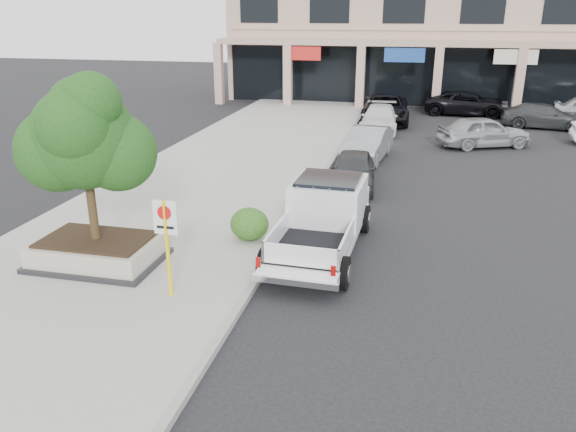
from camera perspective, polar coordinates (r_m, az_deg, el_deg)
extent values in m
plane|color=black|center=(13.22, 2.79, -8.30)|extent=(120.00, 120.00, 0.00)
cube|color=gray|center=(19.99, -9.66, 1.72)|extent=(8.00, 52.00, 0.15)
cube|color=gray|center=(18.86, 1.50, 0.89)|extent=(0.20, 52.00, 0.15)
cube|color=tan|center=(45.87, 21.57, 16.56)|extent=(40.00, 10.00, 9.00)
cube|color=tan|center=(39.85, 22.67, 15.79)|extent=(40.00, 2.20, 0.35)
cube|color=tan|center=(41.19, -7.03, 14.14)|extent=(0.55, 0.55, 4.20)
cube|color=black|center=(41.06, 22.02, 12.72)|extent=(39.20, 0.08, 3.90)
cube|color=black|center=(15.38, -18.66, -4.27)|extent=(3.20, 2.20, 0.12)
cube|color=#A29888|center=(15.26, -18.79, -3.21)|extent=(3.00, 2.00, 0.50)
cube|color=black|center=(15.16, -18.90, -2.23)|extent=(2.70, 1.70, 0.06)
cylinder|color=#2F2212|center=(14.79, -19.39, 1.82)|extent=(0.22, 0.22, 2.20)
sphere|color=black|center=(14.42, -20.08, 7.48)|extent=(2.50, 2.50, 2.50)
sphere|color=black|center=(14.39, -16.90, 6.18)|extent=(1.90, 1.90, 1.90)
sphere|color=black|center=(14.89, -20.31, 10.19)|extent=(1.60, 1.60, 1.60)
cylinder|color=yellow|center=(12.79, -12.13, -3.31)|extent=(0.09, 0.09, 2.30)
cube|color=white|center=(12.51, -12.38, -0.15)|extent=(0.55, 0.03, 0.78)
cylinder|color=red|center=(12.45, -12.48, 0.32)|extent=(0.32, 0.02, 0.32)
ellipsoid|color=#1A4614|center=(15.89, -3.94, -0.82)|extent=(1.10, 0.99, 0.93)
imported|color=#2C2E30|center=(21.27, 6.67, 4.68)|extent=(1.91, 4.07, 1.35)
imported|color=gray|center=(25.35, 8.08, 7.24)|extent=(2.05, 4.52, 1.44)
imported|color=silver|center=(31.79, 9.28, 9.73)|extent=(2.08, 4.86, 1.40)
imported|color=black|center=(34.44, 9.83, 10.68)|extent=(3.05, 5.98, 1.62)
imported|color=#989CA0|center=(29.20, 19.29, 8.09)|extent=(4.79, 3.39, 1.52)
imported|color=#2F3234|center=(35.40, 24.60, 9.21)|extent=(4.89, 2.47, 1.36)
imported|color=black|center=(38.19, 17.77, 10.84)|extent=(5.60, 3.00, 1.49)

